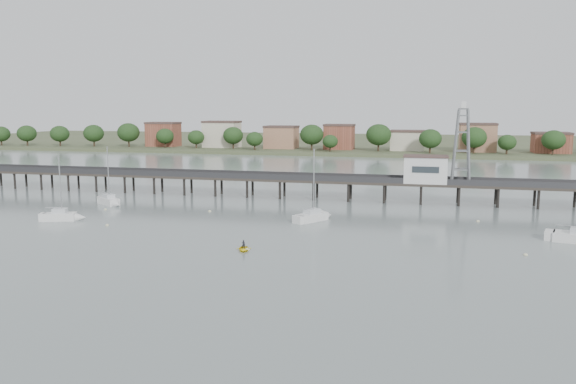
% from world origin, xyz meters
% --- Properties ---
extents(ground_plane, '(500.00, 500.00, 0.00)m').
position_xyz_m(ground_plane, '(0.00, 0.00, 0.00)').
color(ground_plane, gray).
rests_on(ground_plane, ground).
extents(pier, '(150.00, 5.00, 5.50)m').
position_xyz_m(pier, '(0.00, 60.00, 3.79)').
color(pier, '#2D2823').
rests_on(pier, ground).
extents(pier_building, '(8.40, 5.40, 5.30)m').
position_xyz_m(pier_building, '(25.00, 60.00, 6.67)').
color(pier_building, silver).
rests_on(pier_building, ground).
extents(lattice_tower, '(3.20, 3.20, 15.50)m').
position_xyz_m(lattice_tower, '(31.50, 60.00, 11.10)').
color(lattice_tower, slate).
rests_on(lattice_tower, ground).
extents(sailboat_a, '(6.89, 3.96, 11.10)m').
position_xyz_m(sailboat_a, '(-32.19, 28.63, 0.65)').
color(sailboat_a, white).
rests_on(sailboat_a, ground).
extents(sailboat_c, '(5.96, 7.42, 12.41)m').
position_xyz_m(sailboat_c, '(7.80, 38.62, 0.65)').
color(sailboat_c, white).
rests_on(sailboat_c, ground).
extents(sailboat_b, '(6.95, 5.58, 11.68)m').
position_xyz_m(sailboat_b, '(-32.86, 43.57, 0.65)').
color(sailboat_b, white).
rests_on(sailboat_b, ground).
extents(white_tender, '(3.71, 1.91, 1.38)m').
position_xyz_m(white_tender, '(-34.97, 45.67, 0.43)').
color(white_tender, white).
rests_on(white_tender, ground).
extents(yellow_dinghy, '(2.08, 1.11, 2.80)m').
position_xyz_m(yellow_dinghy, '(2.30, 16.84, 0.00)').
color(yellow_dinghy, yellow).
rests_on(yellow_dinghy, ground).
extents(dinghy_occupant, '(0.64, 1.21, 0.27)m').
position_xyz_m(dinghy_occupant, '(2.30, 16.84, 0.00)').
color(dinghy_occupant, black).
rests_on(dinghy_occupant, ground).
extents(mooring_buoys, '(69.18, 26.92, 0.39)m').
position_xyz_m(mooring_buoys, '(1.98, 33.03, 0.08)').
color(mooring_buoys, beige).
rests_on(mooring_buoys, ground).
extents(far_shore, '(500.00, 170.00, 10.40)m').
position_xyz_m(far_shore, '(0.36, 239.58, 0.95)').
color(far_shore, '#475133').
rests_on(far_shore, ground).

